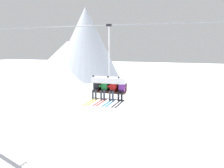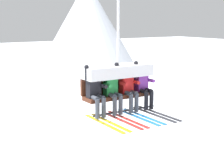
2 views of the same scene
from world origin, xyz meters
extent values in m
cone|color=silver|center=(17.85, 30.47, 5.99)|extent=(13.98, 13.98, 11.98)
cube|color=#512819|center=(1.76, -0.80, 5.34)|extent=(1.87, 0.48, 0.10)
cube|color=#512819|center=(1.76, -0.52, 5.61)|extent=(1.87, 0.08, 0.45)
cube|color=silver|center=(1.76, -0.74, 5.99)|extent=(1.90, 0.68, 0.30)
cylinder|color=black|center=(1.76, -1.12, 5.01)|extent=(1.87, 0.04, 0.04)
cylinder|color=silver|center=(1.76, -0.80, 7.50)|extent=(0.07, 0.07, 2.73)
cube|color=black|center=(1.02, -0.82, 5.65)|extent=(0.32, 0.22, 0.52)
sphere|color=silver|center=(1.02, -0.82, 6.00)|extent=(0.22, 0.22, 0.22)
ellipsoid|color=black|center=(1.02, -0.92, 6.00)|extent=(0.17, 0.04, 0.08)
cylinder|color=#3D424C|center=(0.93, -0.99, 5.43)|extent=(0.11, 0.34, 0.11)
cylinder|color=#3D424C|center=(1.11, -0.99, 5.43)|extent=(0.11, 0.34, 0.11)
cylinder|color=#3D424C|center=(0.93, -1.16, 5.19)|extent=(0.11, 0.11, 0.48)
cylinder|color=#3D424C|center=(1.11, -1.16, 5.19)|extent=(0.11, 0.11, 0.48)
cube|color=gold|center=(0.93, -1.46, 4.90)|extent=(0.09, 1.70, 0.02)
cube|color=gold|center=(1.11, -1.46, 4.90)|extent=(0.09, 1.70, 0.02)
cylinder|color=black|center=(0.83, -0.82, 6.00)|extent=(0.09, 0.09, 0.30)
sphere|color=black|center=(0.83, -0.82, 6.17)|extent=(0.11, 0.11, 0.11)
cylinder|color=black|center=(1.21, -0.97, 5.69)|extent=(0.09, 0.30, 0.09)
cube|color=#23843D|center=(1.51, -0.82, 5.65)|extent=(0.32, 0.22, 0.52)
sphere|color=maroon|center=(1.51, -0.82, 6.00)|extent=(0.22, 0.22, 0.22)
ellipsoid|color=black|center=(1.51, -0.92, 6.00)|extent=(0.17, 0.04, 0.08)
cylinder|color=#3D424C|center=(1.43, -0.99, 5.43)|extent=(0.11, 0.34, 0.11)
cylinder|color=#3D424C|center=(1.60, -0.99, 5.43)|extent=(0.11, 0.34, 0.11)
cylinder|color=#3D424C|center=(1.43, -1.16, 5.19)|extent=(0.11, 0.11, 0.48)
cylinder|color=#3D424C|center=(1.60, -1.16, 5.19)|extent=(0.11, 0.11, 0.48)
cube|color=#B22823|center=(1.43, -1.46, 4.90)|extent=(0.09, 1.70, 0.02)
cube|color=#B22823|center=(1.60, -1.46, 4.90)|extent=(0.09, 1.70, 0.02)
cylinder|color=#23843D|center=(1.33, -0.97, 5.69)|extent=(0.09, 0.30, 0.09)
cylinder|color=#23843D|center=(1.70, -0.82, 6.00)|extent=(0.09, 0.09, 0.30)
sphere|color=black|center=(1.70, -0.82, 6.17)|extent=(0.11, 0.11, 0.11)
cube|color=red|center=(2.01, -0.82, 5.65)|extent=(0.32, 0.22, 0.52)
sphere|color=#284C93|center=(2.01, -0.82, 6.00)|extent=(0.22, 0.22, 0.22)
ellipsoid|color=black|center=(2.01, -0.92, 6.00)|extent=(0.17, 0.04, 0.08)
cylinder|color=#3D424C|center=(1.92, -0.99, 5.43)|extent=(0.11, 0.34, 0.11)
cylinder|color=#3D424C|center=(2.10, -0.99, 5.43)|extent=(0.11, 0.34, 0.11)
cylinder|color=#3D424C|center=(1.92, -1.16, 5.19)|extent=(0.11, 0.11, 0.48)
cylinder|color=#3D424C|center=(2.10, -1.16, 5.19)|extent=(0.11, 0.11, 0.48)
cube|color=#1E6BB2|center=(1.92, -1.46, 4.90)|extent=(0.09, 1.70, 0.02)
cube|color=#1E6BB2|center=(2.10, -1.46, 4.90)|extent=(0.09, 1.70, 0.02)
cylinder|color=red|center=(1.82, -0.97, 5.69)|extent=(0.09, 0.30, 0.09)
cylinder|color=red|center=(2.20, -0.97, 5.69)|extent=(0.09, 0.30, 0.09)
cube|color=purple|center=(2.51, -0.82, 5.65)|extent=(0.32, 0.22, 0.52)
sphere|color=maroon|center=(2.51, -0.82, 6.00)|extent=(0.22, 0.22, 0.22)
ellipsoid|color=black|center=(2.51, -0.92, 6.00)|extent=(0.17, 0.04, 0.08)
cylinder|color=black|center=(2.42, -0.99, 5.43)|extent=(0.11, 0.34, 0.11)
cylinder|color=black|center=(2.59, -0.99, 5.43)|extent=(0.11, 0.34, 0.11)
cylinder|color=black|center=(2.42, -1.16, 5.19)|extent=(0.11, 0.11, 0.48)
cylinder|color=black|center=(2.59, -1.16, 5.19)|extent=(0.11, 0.11, 0.48)
cube|color=#232328|center=(2.42, -1.46, 4.90)|extent=(0.09, 1.70, 0.02)
cube|color=#232328|center=(2.59, -1.46, 4.90)|extent=(0.09, 1.70, 0.02)
cylinder|color=purple|center=(2.32, -0.82, 6.00)|extent=(0.09, 0.09, 0.30)
sphere|color=black|center=(2.32, -0.82, 6.17)|extent=(0.11, 0.11, 0.11)
cylinder|color=purple|center=(2.69, -0.97, 5.69)|extent=(0.09, 0.30, 0.09)
camera|label=1|loc=(5.70, -11.97, 7.80)|focal=35.00mm
camera|label=2|loc=(-3.07, -8.08, 7.31)|focal=55.00mm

